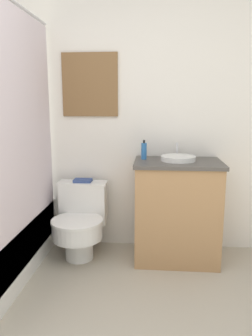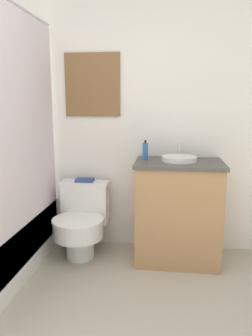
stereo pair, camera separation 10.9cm
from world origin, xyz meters
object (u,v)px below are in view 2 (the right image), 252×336
toilet (82,220)px  soap_bottle (145,151)px  book_on_tank (85,180)px  sink (179,159)px

toilet → soap_bottle: size_ratio=3.88×
toilet → soap_bottle: soap_bottle is taller
book_on_tank → toilet: bearing=-90.0°
soap_bottle → book_on_tank: (-0.54, 0.05, -0.28)m
toilet → sink: sink is taller
toilet → book_on_tank: size_ratio=4.03×
soap_bottle → book_on_tank: bearing=174.2°
toilet → soap_bottle: (0.54, 0.09, 0.60)m
soap_bottle → book_on_tank: soap_bottle is taller
sink → toilet: bearing=-177.3°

